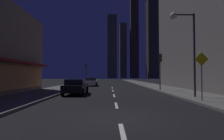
% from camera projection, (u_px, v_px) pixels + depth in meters
% --- Properties ---
extents(ground_plane, '(78.00, 136.00, 0.10)m').
position_uv_depth(ground_plane, '(111.00, 84.00, 39.35)').
color(ground_plane, black).
extents(sidewalk_right, '(4.00, 76.00, 0.15)m').
position_uv_depth(sidewalk_right, '(143.00, 84.00, 39.45)').
color(sidewalk_right, '#605E59').
rests_on(sidewalk_right, ground).
extents(sidewalk_left, '(4.00, 76.00, 0.15)m').
position_uv_depth(sidewalk_left, '(80.00, 84.00, 39.26)').
color(sidewalk_left, '#605E59').
rests_on(sidewalk_left, ground).
extents(lane_marking_center, '(0.16, 23.00, 0.01)m').
position_uv_depth(lane_marking_center, '(114.00, 96.00, 15.77)').
color(lane_marking_center, silver).
rests_on(lane_marking_center, ground).
extents(building_apartment_right, '(11.00, 20.00, 18.59)m').
position_uv_depth(building_apartment_right, '(220.00, 20.00, 23.87)').
color(building_apartment_right, slate).
rests_on(building_apartment_right, ground).
extents(skyscraper_distant_tall, '(6.94, 8.02, 47.82)m').
position_uv_depth(skyscraper_distant_tall, '(112.00, 47.00, 135.73)').
color(skyscraper_distant_tall, '#534F3E').
rests_on(skyscraper_distant_tall, ground).
extents(skyscraper_distant_mid, '(5.34, 8.58, 44.17)m').
position_uv_depth(skyscraper_distant_mid, '(123.00, 51.00, 144.43)').
color(skyscraper_distant_mid, '#5C5745').
rests_on(skyscraper_distant_mid, ground).
extents(skyscraper_distant_short, '(6.06, 7.65, 71.61)m').
position_uv_depth(skyscraper_distant_short, '(134.00, 33.00, 139.68)').
color(skyscraper_distant_short, '#373429').
rests_on(skyscraper_distant_short, ground).
extents(skyscraper_distant_slender, '(7.11, 8.87, 54.18)m').
position_uv_depth(skyscraper_distant_slender, '(152.00, 39.00, 122.89)').
color(skyscraper_distant_slender, '#3F3C2F').
rests_on(skyscraper_distant_slender, ground).
extents(car_parked_near, '(1.98, 4.24, 1.45)m').
position_uv_depth(car_parked_near, '(76.00, 87.00, 16.80)').
color(car_parked_near, black).
rests_on(car_parked_near, ground).
extents(car_parked_far, '(1.98, 4.24, 1.45)m').
position_uv_depth(car_parked_far, '(91.00, 82.00, 31.00)').
color(car_parked_far, silver).
rests_on(car_parked_far, ground).
extents(fire_hydrant_far_left, '(0.42, 0.30, 0.65)m').
position_uv_depth(fire_hydrant_far_left, '(76.00, 84.00, 29.05)').
color(fire_hydrant_far_left, red).
rests_on(fire_hydrant_far_left, sidewalk_left).
extents(traffic_light_near_right, '(0.32, 0.48, 4.20)m').
position_uv_depth(traffic_light_near_right, '(160.00, 64.00, 20.70)').
color(traffic_light_near_right, '#2D2D2D').
rests_on(traffic_light_near_right, sidewalk_right).
extents(traffic_light_far_left, '(0.32, 0.48, 4.20)m').
position_uv_depth(traffic_light_far_left, '(86.00, 69.00, 38.03)').
color(traffic_light_far_left, '#2D2D2D').
rests_on(traffic_light_far_left, sidewalk_left).
extents(street_lamp_right, '(1.96, 0.56, 6.58)m').
position_uv_depth(street_lamp_right, '(184.00, 33.00, 13.86)').
color(street_lamp_right, '#38383D').
rests_on(street_lamp_right, sidewalk_right).
extents(pedestrian_crossing_sign, '(0.91, 0.08, 3.15)m').
position_uv_depth(pedestrian_crossing_sign, '(202.00, 72.00, 11.57)').
color(pedestrian_crossing_sign, slate).
rests_on(pedestrian_crossing_sign, sidewalk_right).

